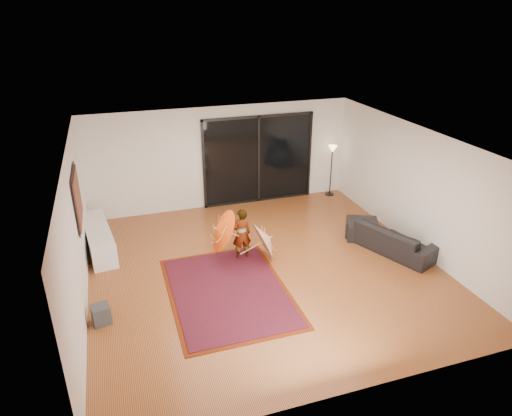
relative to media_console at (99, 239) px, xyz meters
name	(u,v)px	position (x,y,z in m)	size (l,w,h in m)	color
floor	(265,269)	(3.25, -1.92, -0.28)	(7.00, 7.00, 0.00)	#A75D2D
ceiling	(266,143)	(3.25, -1.92, 2.42)	(7.00, 7.00, 0.00)	white
wall_back	(222,157)	(3.25, 1.58, 1.07)	(7.00, 7.00, 0.00)	silver
wall_front	(354,316)	(3.25, -5.42, 1.07)	(7.00, 7.00, 0.00)	silver
wall_left	(76,235)	(-0.25, -1.92, 1.07)	(7.00, 7.00, 0.00)	silver
wall_right	(417,189)	(6.75, -1.92, 1.07)	(7.00, 7.00, 0.00)	silver
sliding_door	(258,160)	(4.25, 1.55, 0.92)	(3.06, 0.07, 2.40)	black
painting	(77,198)	(-0.21, -0.92, 1.37)	(0.04, 1.28, 1.08)	black
media_console	(99,239)	(0.00, 0.00, 0.00)	(0.50, 1.99, 0.55)	white
speaker	(101,314)	(0.00, -2.69, -0.11)	(0.29, 0.29, 0.34)	#424244
persian_rug	(228,291)	(2.31, -2.48, -0.27)	(2.21, 3.09, 0.02)	#591B07
sofa	(392,238)	(6.20, -2.04, 0.02)	(2.01, 0.79, 0.59)	black
ottoman	(362,229)	(5.89, -1.27, -0.08)	(0.70, 0.70, 0.40)	black
floor_lamp	(332,156)	(6.35, 1.33, 0.87)	(0.25, 0.25, 1.46)	black
child	(242,234)	(2.92, -1.33, 0.30)	(0.42, 0.28, 1.15)	#999999
parasol_orange	(217,232)	(2.37, -1.38, 0.46)	(0.58, 0.92, 0.91)	#ED4D0C
parasol_white	(270,236)	(3.52, -1.48, 0.23)	(0.53, 0.87, 0.93)	beige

